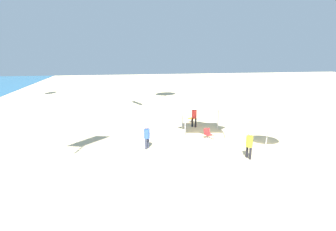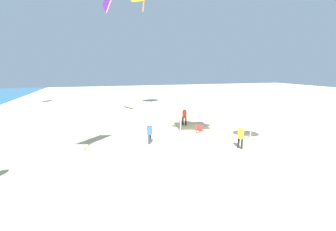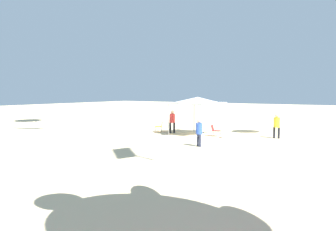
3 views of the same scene
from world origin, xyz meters
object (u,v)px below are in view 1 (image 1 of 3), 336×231
Objects in this scene: canopy_tent at (203,102)px; person_watching_sky at (147,135)px; cooler_box at (206,142)px; folding_chair_facing_ocean at (193,118)px; person_far_stroller at (194,115)px; folding_chair_right_of_tent at (208,133)px; person_by_tent at (249,143)px; beach_umbrella at (270,119)px.

canopy_tent reaches higher than person_watching_sky.
folding_chair_facing_ocean is at bearing -5.97° from cooler_box.
canopy_tent is 2.65m from person_far_stroller.
folding_chair_right_of_tent is 0.48× the size of person_by_tent.
person_watching_sky is at bearing 119.28° from canopy_tent.
cooler_box is (-2.49, 0.50, -2.36)m from canopy_tent.
folding_chair_right_of_tent is 0.46× the size of person_far_stroller.
person_watching_sky is at bearing 83.97° from beach_umbrella.
person_far_stroller is at bearing 2.96° from canopy_tent.
beach_umbrella is at bearing 82.99° from folding_chair_facing_ocean.
person_far_stroller is (3.60, 0.09, 0.56)m from folding_chair_right_of_tent.
person_far_stroller reaches higher than cooler_box.
person_far_stroller is (5.70, 3.79, -0.91)m from beach_umbrella.
folding_chair_facing_ocean is (7.04, 3.55, -1.47)m from beach_umbrella.
canopy_tent is 3.47m from cooler_box.
canopy_tent is 4.36× the size of folding_chair_right_of_tent.
person_by_tent reaches higher than cooler_box.
canopy_tent is 5.16× the size of cooler_box.
folding_chair_facing_ocean is 0.46× the size of person_far_stroller.
folding_chair_right_of_tent and folding_chair_facing_ocean have the same top height.
person_watching_sky reaches higher than cooler_box.
person_far_stroller is (4.65, -0.39, 0.84)m from cooler_box.
cooler_box is 3.59m from person_by_tent.
beach_umbrella is 1.36× the size of person_by_tent.
person_watching_sky is (-1.22, 4.70, 0.48)m from folding_chair_right_of_tent.
person_far_stroller is at bearing -4.74° from cooler_box.
folding_chair_facing_ocean is (3.51, -0.13, -2.09)m from canopy_tent.
beach_umbrella is 4.50m from folding_chair_right_of_tent.
person_by_tent reaches higher than folding_chair_facing_ocean.
person_far_stroller is (2.16, 0.11, -1.52)m from canopy_tent.
folding_chair_right_of_tent is at bearing 54.53° from folding_chair_facing_ocean.
person_far_stroller is at bearing 33.63° from beach_umbrella.
folding_chair_right_of_tent is 4.94m from folding_chair_facing_ocean.
cooler_box is at bearing 16.77° from person_by_tent.
canopy_tent is 1.54× the size of beach_umbrella.
folding_chair_right_of_tent is 1.19m from cooler_box.
folding_chair_right_of_tent is at bearing -46.74° from person_far_stroller.
canopy_tent is 2.09× the size of person_by_tent.
person_by_tent is 6.64m from person_watching_sky.
folding_chair_facing_ocean is at bearing 121.56° from person_far_stroller.
folding_chair_facing_ocean reaches higher than cooler_box.
beach_umbrella is 3.25m from person_by_tent.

